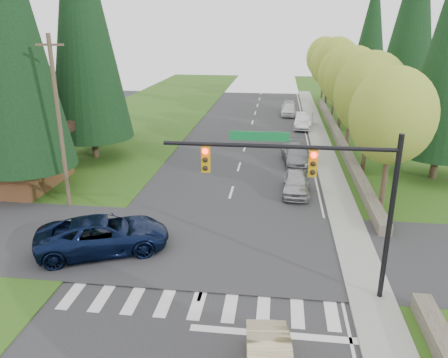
% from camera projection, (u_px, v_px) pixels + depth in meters
% --- Properties ---
extents(grass_east, '(14.00, 110.00, 0.06)m').
position_uv_depth(grass_east, '(417.00, 178.00, 31.38)').
color(grass_east, '#315015').
rests_on(grass_east, ground).
extents(grass_west, '(14.00, 110.00, 0.06)m').
position_uv_depth(grass_west, '(74.00, 164.00, 34.43)').
color(grass_west, '#315015').
rests_on(grass_west, ground).
extents(cross_street, '(120.00, 8.00, 0.10)m').
position_uv_depth(cross_street, '(215.00, 247.00, 21.69)').
color(cross_street, '#28282B').
rests_on(cross_street, ground).
extents(sidewalk_east, '(1.80, 80.00, 0.13)m').
position_uv_depth(sidewalk_east, '(328.00, 165.00, 33.95)').
color(sidewalk_east, gray).
rests_on(sidewalk_east, ground).
extents(curb_east, '(0.20, 80.00, 0.13)m').
position_uv_depth(curb_east, '(317.00, 165.00, 34.05)').
color(curb_east, gray).
rests_on(curb_east, ground).
extents(stone_wall_north, '(0.70, 40.00, 0.70)m').
position_uv_depth(stone_wall_north, '(339.00, 138.00, 41.14)').
color(stone_wall_north, '#4C4438').
rests_on(stone_wall_north, ground).
extents(traffic_signal, '(8.70, 0.37, 6.80)m').
position_uv_depth(traffic_signal, '(316.00, 179.00, 16.24)').
color(traffic_signal, black).
rests_on(traffic_signal, ground).
extents(brown_building, '(8.40, 8.40, 5.40)m').
position_uv_depth(brown_building, '(6.00, 141.00, 28.95)').
color(brown_building, '#4C2D19').
rests_on(brown_building, ground).
extents(utility_pole, '(1.60, 0.24, 10.00)m').
position_uv_depth(utility_pole, '(59.00, 123.00, 24.83)').
color(utility_pole, '#473828').
rests_on(utility_pole, ground).
extents(decid_tree_0, '(4.80, 4.80, 8.37)m').
position_uv_depth(decid_tree_0, '(393.00, 116.00, 24.35)').
color(decid_tree_0, '#38281C').
rests_on(decid_tree_0, ground).
extents(decid_tree_1, '(5.20, 5.20, 8.80)m').
position_uv_depth(decid_tree_1, '(371.00, 94.00, 30.82)').
color(decid_tree_1, '#38281C').
rests_on(decid_tree_1, ground).
extents(decid_tree_2, '(5.00, 5.00, 8.82)m').
position_uv_depth(decid_tree_2, '(353.00, 80.00, 37.35)').
color(decid_tree_2, '#38281C').
rests_on(decid_tree_2, ground).
extents(decid_tree_3, '(5.00, 5.00, 8.55)m').
position_uv_depth(decid_tree_3, '(343.00, 75.00, 43.97)').
color(decid_tree_3, '#38281C').
rests_on(decid_tree_3, ground).
extents(decid_tree_4, '(5.40, 5.40, 9.18)m').
position_uv_depth(decid_tree_4, '(336.00, 65.00, 50.37)').
color(decid_tree_4, '#38281C').
rests_on(decid_tree_4, ground).
extents(decid_tree_5, '(4.80, 4.80, 8.30)m').
position_uv_depth(decid_tree_5, '(328.00, 64.00, 57.12)').
color(decid_tree_5, '#38281C').
rests_on(decid_tree_5, ground).
extents(decid_tree_6, '(5.20, 5.20, 8.86)m').
position_uv_depth(decid_tree_6, '(324.00, 58.00, 63.54)').
color(decid_tree_6, '#38281C').
rests_on(decid_tree_6, ground).
extents(conifer_w_a, '(6.12, 6.12, 19.80)m').
position_uv_depth(conifer_w_a, '(6.00, 18.00, 25.22)').
color(conifer_w_a, '#38281C').
rests_on(conifer_w_a, ground).
extents(conifer_w_b, '(5.44, 5.44, 17.80)m').
position_uv_depth(conifer_w_b, '(2.00, 34.00, 29.65)').
color(conifer_w_b, '#38281C').
rests_on(conifer_w_b, ground).
extents(conifer_w_c, '(6.46, 6.46, 20.80)m').
position_uv_depth(conifer_w_c, '(81.00, 12.00, 32.42)').
color(conifer_w_c, '#38281C').
rests_on(conifer_w_c, ground).
extents(conifer_w_e, '(5.78, 5.78, 18.80)m').
position_uv_depth(conifer_w_e, '(90.00, 26.00, 38.60)').
color(conifer_w_e, '#38281C').
rests_on(conifer_w_e, ground).
extents(conifer_e_b, '(6.12, 6.12, 19.80)m').
position_uv_depth(conifer_e_b, '(413.00, 20.00, 40.64)').
color(conifer_e_b, '#38281C').
rests_on(conifer_e_b, ground).
extents(conifer_e_c, '(5.10, 5.10, 16.80)m').
position_uv_depth(conifer_e_c, '(372.00, 34.00, 54.35)').
color(conifer_e_c, '#38281C').
rests_on(conifer_e_c, ground).
extents(suv_navy, '(6.85, 5.00, 1.73)m').
position_uv_depth(suv_navy, '(103.00, 235.00, 21.00)').
color(suv_navy, black).
rests_on(suv_navy, ground).
extents(parked_car_a, '(1.86, 4.26, 1.43)m').
position_uv_depth(parked_car_a, '(296.00, 183.00, 28.29)').
color(parked_car_a, '#A2A1A6').
rests_on(parked_car_a, ground).
extents(parked_car_b, '(2.58, 5.23, 1.46)m').
position_uv_depth(parked_car_b, '(297.00, 155.00, 34.38)').
color(parked_car_b, gray).
rests_on(parked_car_b, ground).
extents(parked_car_c, '(2.27, 5.05, 1.61)m').
position_uv_depth(parked_car_c, '(304.00, 121.00, 46.16)').
color(parked_car_c, silver).
rests_on(parked_car_c, ground).
extents(parked_car_d, '(2.16, 4.47, 1.47)m').
position_uv_depth(parked_car_d, '(290.00, 109.00, 52.74)').
color(parked_car_d, white).
rests_on(parked_car_d, ground).
extents(parked_car_e, '(2.16, 5.05, 1.45)m').
position_uv_depth(parked_car_e, '(289.00, 108.00, 53.69)').
color(parked_car_e, '#9F9FA3').
rests_on(parked_car_e, ground).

